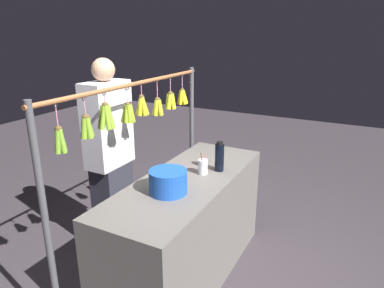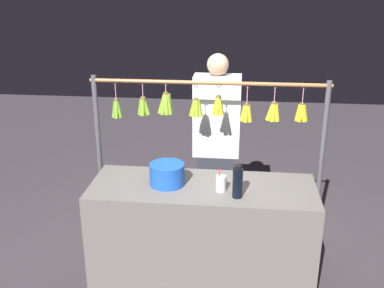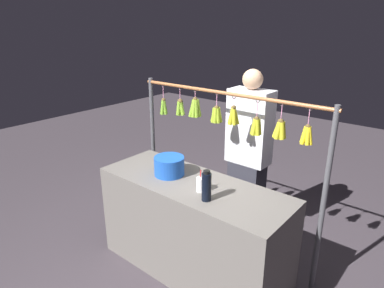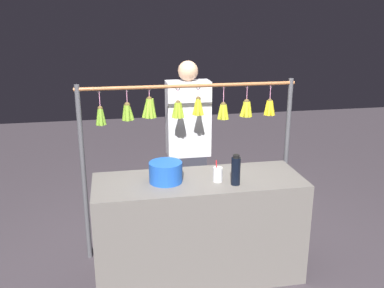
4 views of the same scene
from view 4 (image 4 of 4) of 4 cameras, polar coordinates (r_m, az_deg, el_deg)
The scene contains 7 objects.
ground_plane at distance 3.96m, azimuth 0.86°, elevation -16.82°, with size 12.00×12.00×0.00m, color #40383F.
market_counter at distance 3.73m, azimuth 0.89°, elevation -11.12°, with size 1.74×0.64×0.89m, color #66605B.
display_rack at distance 3.87m, azimuth -0.40°, elevation 1.96°, with size 1.97×0.13×1.64m.
water_bottle at distance 3.42m, azimuth 5.85°, elevation -3.53°, with size 0.07×0.07×0.25m.
blue_bucket at distance 3.47m, azimuth -3.52°, elevation -3.75°, with size 0.27×0.27×0.17m, color blue.
drink_cup at distance 3.49m, azimuth 3.46°, elevation -4.06°, with size 0.08×0.08×0.18m.
vendor_person at distance 4.30m, azimuth -0.51°, elevation -0.95°, with size 0.42×0.23×1.78m.
Camera 4 is at (0.67, 3.22, 2.21)m, focal length 40.08 mm.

